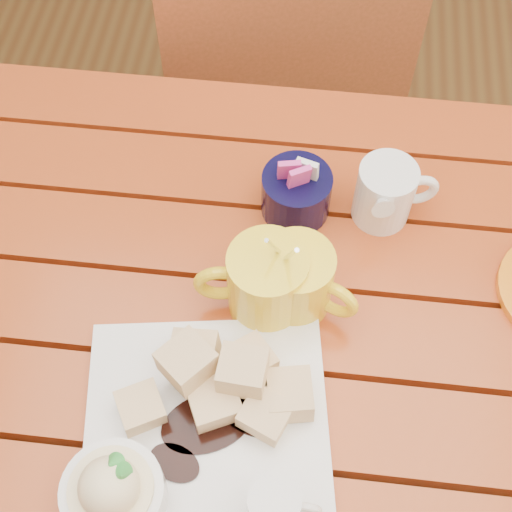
# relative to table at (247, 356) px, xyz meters

# --- Properties ---
(ground) EXTENTS (5.00, 5.00, 0.00)m
(ground) POSITION_rel_table_xyz_m (0.00, -0.00, -0.64)
(ground) COLOR brown
(ground) RESTS_ON ground
(table) EXTENTS (1.20, 0.79, 0.75)m
(table) POSITION_rel_table_xyz_m (0.00, 0.00, 0.00)
(table) COLOR #9C3A14
(table) RESTS_ON ground
(dessert_plate) EXTENTS (0.31, 0.31, 0.11)m
(dessert_plate) POSITION_rel_table_xyz_m (-0.04, -0.16, 0.14)
(dessert_plate) COLOR white
(dessert_plate) RESTS_ON table
(coffee_mug_left) EXTENTS (0.14, 0.10, 0.16)m
(coffee_mug_left) POSITION_rel_table_xyz_m (0.02, 0.03, 0.16)
(coffee_mug_left) COLOR yellow
(coffee_mug_left) RESTS_ON table
(coffee_mug_right) EXTENTS (0.12, 0.09, 0.15)m
(coffee_mug_right) POSITION_rel_table_xyz_m (0.06, 0.04, 0.16)
(coffee_mug_right) COLOR yellow
(coffee_mug_right) RESTS_ON table
(cream_pitcher) EXTENTS (0.11, 0.09, 0.09)m
(cream_pitcher) POSITION_rel_table_xyz_m (0.16, 0.18, 0.16)
(cream_pitcher) COLOR white
(cream_pitcher) RESTS_ON table
(sugar_caddy) EXTENTS (0.09, 0.09, 0.10)m
(sugar_caddy) POSITION_rel_table_xyz_m (0.05, 0.18, 0.14)
(sugar_caddy) COLOR black
(sugar_caddy) RESTS_ON table
(chair_far) EXTENTS (0.54, 0.54, 0.93)m
(chair_far) POSITION_rel_table_xyz_m (-0.02, 0.65, -0.12)
(chair_far) COLOR brown
(chair_far) RESTS_ON ground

